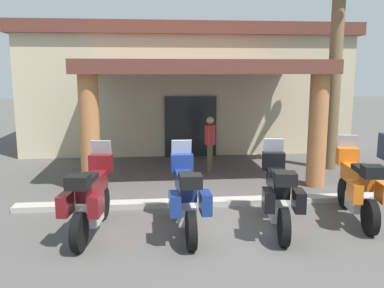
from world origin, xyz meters
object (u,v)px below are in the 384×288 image
Objects in this scene: palm_tree_near_portico at (338,13)px; motorcycle_maroon at (91,197)px; motel_building at (184,86)px; motorcycle_blue at (186,196)px; pedestrian at (210,140)px; motorcycle_orange at (358,186)px; motorcycle_black at (278,194)px.

motorcycle_maroon is at bearing -144.98° from palm_tree_near_portico.
motorcycle_blue is at bearing -94.43° from motel_building.
motorcycle_orange is at bearing 136.09° from pedestrian.
motorcycle_maroon is 5.44m from pedestrian.
motorcycle_orange is 6.04m from palm_tree_near_portico.
palm_tree_near_portico reaches higher than motorcycle_maroon.
palm_tree_near_portico is at bearing -47.09° from motorcycle_blue.
pedestrian is (-2.34, 4.43, 0.25)m from motorcycle_orange.
pedestrian is 0.26× the size of palm_tree_near_portico.
motel_building is 6.99m from palm_tree_near_portico.
palm_tree_near_portico is at bearing -8.00° from motorcycle_orange.
motorcycle_orange is at bearing -74.38° from motel_building.
motorcycle_black is at bearing 115.57° from pedestrian.
motorcycle_blue and motorcycle_black have the same top height.
motorcycle_blue is (1.73, -0.11, 0.00)m from motorcycle_maroon.
motorcycle_maroon and motorcycle_orange have the same top height.
pedestrian is at bearing 179.50° from palm_tree_near_portico.
palm_tree_near_portico reaches higher than motorcycle_orange.
motorcycle_maroon is 1.00× the size of motorcycle_blue.
palm_tree_near_portico is at bearing -24.22° from motorcycle_black.
motorcycle_black is 1.76m from motorcycle_orange.
palm_tree_near_portico is (3.72, -0.03, 3.66)m from pedestrian.
motorcycle_blue is 1.00× the size of motorcycle_orange.
motel_building is 10.12m from motorcycle_black.
motorcycle_orange is at bearing -86.17° from motorcycle_blue.
palm_tree_near_portico is (4.08, -5.21, 2.25)m from motel_building.
motorcycle_blue is 1.73m from motorcycle_black.
motorcycle_blue is at bearing -135.76° from palm_tree_near_portico.
motorcycle_maroon is 1.00× the size of motorcycle_black.
motorcycle_maroon is 1.00× the size of motorcycle_orange.
motorcycle_blue is 1.00× the size of motorcycle_black.
motorcycle_orange is at bearing -107.42° from palm_tree_near_portico.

